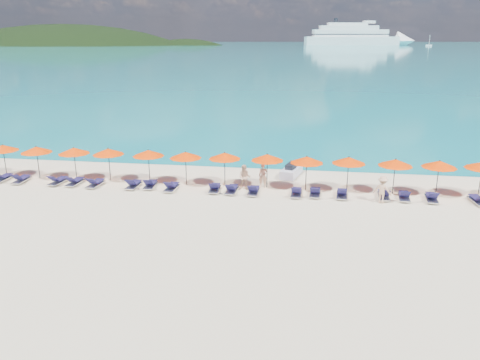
# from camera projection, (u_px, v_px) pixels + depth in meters

# --- Properties ---
(ground) EXTENTS (1400.00, 1400.00, 0.00)m
(ground) POSITION_uv_depth(u_px,v_px,m) (232.00, 217.00, 25.45)
(ground) COLOR beige
(sea) EXTENTS (1600.00, 1300.00, 0.01)m
(sea) POSITION_uv_depth(u_px,v_px,m) (309.00, 44.00, 649.82)
(sea) COLOR #1FA9B2
(sea) RESTS_ON ground
(headland_main) EXTENTS (374.00, 242.00, 126.50)m
(headland_main) POSITION_uv_depth(u_px,v_px,m) (67.00, 77.00, 589.39)
(headland_main) COLOR black
(headland_main) RESTS_ON ground
(headland_small) EXTENTS (162.00, 126.00, 85.50)m
(headland_small) POSITION_uv_depth(u_px,v_px,m) (187.00, 74.00, 586.45)
(headland_small) COLOR black
(headland_small) RESTS_ON ground
(cruise_ship) EXTENTS (137.63, 44.78, 37.85)m
(cruise_ship) POSITION_uv_depth(u_px,v_px,m) (361.00, 37.00, 573.60)
(cruise_ship) COLOR white
(cruise_ship) RESTS_ON ground
(sailboat_near) EXTENTS (6.47, 2.16, 11.85)m
(sailboat_near) POSITION_uv_depth(u_px,v_px,m) (429.00, 45.00, 520.36)
(sailboat_near) COLOR white
(sailboat_near) RESTS_ON ground
(jetski) EXTENTS (1.56, 2.74, 0.92)m
(jetski) POSITION_uv_depth(u_px,v_px,m) (291.00, 171.00, 32.84)
(jetski) COLOR white
(jetski) RESTS_ON ground
(beachgoer_a) EXTENTS (0.58, 0.40, 1.56)m
(beachgoer_a) POSITION_uv_depth(u_px,v_px,m) (263.00, 176.00, 30.26)
(beachgoer_a) COLOR #D9AA88
(beachgoer_a) RESTS_ON ground
(beachgoer_b) EXTENTS (0.81, 0.48, 1.66)m
(beachgoer_b) POSITION_uv_depth(u_px,v_px,m) (245.00, 177.00, 29.74)
(beachgoer_b) COLOR #D9AA88
(beachgoer_b) RESTS_ON ground
(beachgoer_c) EXTENTS (1.17, 0.88, 1.64)m
(beachgoer_c) POSITION_uv_depth(u_px,v_px,m) (382.00, 190.00, 27.38)
(beachgoer_c) COLOR #D9AA88
(beachgoer_c) RESTS_ON ground
(umbrella_0) EXTENTS (2.10, 2.10, 2.28)m
(umbrella_0) POSITION_uv_depth(u_px,v_px,m) (3.00, 148.00, 32.46)
(umbrella_0) COLOR black
(umbrella_0) RESTS_ON ground
(umbrella_1) EXTENTS (2.10, 2.10, 2.28)m
(umbrella_1) POSITION_uv_depth(u_px,v_px,m) (36.00, 150.00, 31.95)
(umbrella_1) COLOR black
(umbrella_1) RESTS_ON ground
(umbrella_2) EXTENTS (2.10, 2.10, 2.28)m
(umbrella_2) POSITION_uv_depth(u_px,v_px,m) (74.00, 151.00, 31.64)
(umbrella_2) COLOR black
(umbrella_2) RESTS_ON ground
(umbrella_3) EXTENTS (2.10, 2.10, 2.28)m
(umbrella_3) POSITION_uv_depth(u_px,v_px,m) (108.00, 152.00, 31.40)
(umbrella_3) COLOR black
(umbrella_3) RESTS_ON ground
(umbrella_4) EXTENTS (2.10, 2.10, 2.28)m
(umbrella_4) POSITION_uv_depth(u_px,v_px,m) (148.00, 153.00, 30.99)
(umbrella_4) COLOR black
(umbrella_4) RESTS_ON ground
(umbrella_5) EXTENTS (2.10, 2.10, 2.28)m
(umbrella_5) POSITION_uv_depth(u_px,v_px,m) (186.00, 155.00, 30.48)
(umbrella_5) COLOR black
(umbrella_5) RESTS_ON ground
(umbrella_6) EXTENTS (2.10, 2.10, 2.28)m
(umbrella_6) POSITION_uv_depth(u_px,v_px,m) (225.00, 156.00, 30.28)
(umbrella_6) COLOR black
(umbrella_6) RESTS_ON ground
(umbrella_7) EXTENTS (2.10, 2.10, 2.28)m
(umbrella_7) POSITION_uv_depth(u_px,v_px,m) (267.00, 157.00, 29.88)
(umbrella_7) COLOR black
(umbrella_7) RESTS_ON ground
(umbrella_8) EXTENTS (2.10, 2.10, 2.28)m
(umbrella_8) POSITION_uv_depth(u_px,v_px,m) (307.00, 160.00, 29.32)
(umbrella_8) COLOR black
(umbrella_8) RESTS_ON ground
(umbrella_9) EXTENTS (2.10, 2.10, 2.28)m
(umbrella_9) POSITION_uv_depth(u_px,v_px,m) (349.00, 160.00, 29.17)
(umbrella_9) COLOR black
(umbrella_9) RESTS_ON ground
(umbrella_10) EXTENTS (2.10, 2.10, 2.28)m
(umbrella_10) POSITION_uv_depth(u_px,v_px,m) (395.00, 163.00, 28.64)
(umbrella_10) COLOR black
(umbrella_10) RESTS_ON ground
(umbrella_11) EXTENTS (2.10, 2.10, 2.28)m
(umbrella_11) POSITION_uv_depth(u_px,v_px,m) (439.00, 164.00, 28.30)
(umbrella_11) COLOR black
(umbrella_11) RESTS_ON ground
(lounger_1) EXTENTS (0.66, 1.71, 0.66)m
(lounger_1) POSITION_uv_depth(u_px,v_px,m) (3.00, 178.00, 31.78)
(lounger_1) COLOR silver
(lounger_1) RESTS_ON ground
(lounger_2) EXTENTS (0.71, 1.73, 0.66)m
(lounger_2) POSITION_uv_depth(u_px,v_px,m) (21.00, 179.00, 31.46)
(lounger_2) COLOR silver
(lounger_2) RESTS_ON ground
(lounger_3) EXTENTS (0.79, 1.75, 0.66)m
(lounger_3) POSITION_uv_depth(u_px,v_px,m) (58.00, 181.00, 31.11)
(lounger_3) COLOR silver
(lounger_3) RESTS_ON ground
(lounger_4) EXTENTS (0.68, 1.72, 0.66)m
(lounger_4) POSITION_uv_depth(u_px,v_px,m) (75.00, 181.00, 30.93)
(lounger_4) COLOR silver
(lounger_4) RESTS_ON ground
(lounger_5) EXTENTS (0.73, 1.74, 0.66)m
(lounger_5) POSITION_uv_depth(u_px,v_px,m) (96.00, 183.00, 30.59)
(lounger_5) COLOR silver
(lounger_5) RESTS_ON ground
(lounger_6) EXTENTS (0.65, 1.71, 0.66)m
(lounger_6) POSITION_uv_depth(u_px,v_px,m) (134.00, 184.00, 30.33)
(lounger_6) COLOR silver
(lounger_6) RESTS_ON ground
(lounger_7) EXTENTS (0.75, 1.74, 0.66)m
(lounger_7) POSITION_uv_depth(u_px,v_px,m) (150.00, 184.00, 30.34)
(lounger_7) COLOR silver
(lounger_7) RESTS_ON ground
(lounger_8) EXTENTS (0.69, 1.72, 0.66)m
(lounger_8) POSITION_uv_depth(u_px,v_px,m) (172.00, 187.00, 29.84)
(lounger_8) COLOR silver
(lounger_8) RESTS_ON ground
(lounger_9) EXTENTS (0.73, 1.74, 0.66)m
(lounger_9) POSITION_uv_depth(u_px,v_px,m) (215.00, 188.00, 29.60)
(lounger_9) COLOR silver
(lounger_9) RESTS_ON ground
(lounger_10) EXTENTS (0.68, 1.72, 0.66)m
(lounger_10) POSITION_uv_depth(u_px,v_px,m) (232.00, 189.00, 29.35)
(lounger_10) COLOR silver
(lounger_10) RESTS_ON ground
(lounger_11) EXTENTS (0.65, 1.71, 0.66)m
(lounger_11) POSITION_uv_depth(u_px,v_px,m) (254.00, 190.00, 29.10)
(lounger_11) COLOR silver
(lounger_11) RESTS_ON ground
(lounger_12) EXTENTS (0.69, 1.72, 0.66)m
(lounger_12) POSITION_uv_depth(u_px,v_px,m) (296.00, 192.00, 28.77)
(lounger_12) COLOR silver
(lounger_12) RESTS_ON ground
(lounger_13) EXTENTS (0.73, 1.74, 0.66)m
(lounger_13) POSITION_uv_depth(u_px,v_px,m) (315.00, 192.00, 28.76)
(lounger_13) COLOR silver
(lounger_13) RESTS_ON ground
(lounger_14) EXTENTS (0.74, 1.74, 0.66)m
(lounger_14) POSITION_uv_depth(u_px,v_px,m) (342.00, 194.00, 28.51)
(lounger_14) COLOR silver
(lounger_14) RESTS_ON ground
(lounger_15) EXTENTS (0.71, 1.73, 0.66)m
(lounger_15) POSITION_uv_depth(u_px,v_px,m) (384.00, 195.00, 28.30)
(lounger_15) COLOR silver
(lounger_15) RESTS_ON ground
(lounger_16) EXTENTS (0.78, 1.75, 0.66)m
(lounger_16) POSITION_uv_depth(u_px,v_px,m) (404.00, 196.00, 28.12)
(lounger_16) COLOR silver
(lounger_16) RESTS_ON ground
(lounger_17) EXTENTS (0.77, 1.75, 0.66)m
(lounger_17) POSITION_uv_depth(u_px,v_px,m) (432.00, 197.00, 27.85)
(lounger_17) COLOR silver
(lounger_17) RESTS_ON ground
(lounger_18) EXTENTS (0.78, 1.75, 0.66)m
(lounger_18) POSITION_uv_depth(u_px,v_px,m) (478.00, 200.00, 27.46)
(lounger_18) COLOR silver
(lounger_18) RESTS_ON ground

